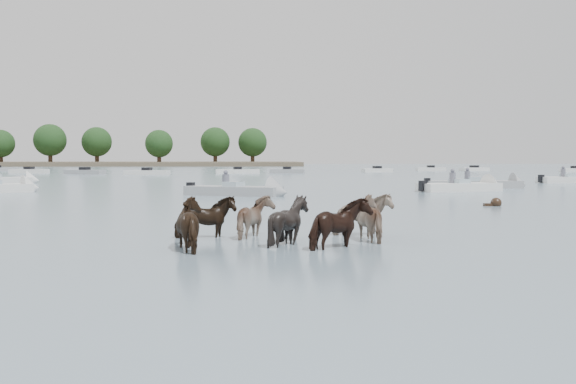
{
  "coord_description": "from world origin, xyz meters",
  "views": [
    {
      "loc": [
        -1.3,
        -13.42,
        1.94
      ],
      "look_at": [
        -0.48,
        2.58,
        1.1
      ],
      "focal_mm": 40.55,
      "sensor_mm": 36.0,
      "label": 1
    }
  ],
  "objects": [
    {
      "name": "swimming_pony",
      "position": [
        8.41,
        12.31,
        0.1
      ],
      "size": [
        0.72,
        0.44,
        0.44
      ],
      "color": "black",
      "rests_on": "ground"
    },
    {
      "name": "ground",
      "position": [
        0.0,
        0.0,
        0.0
      ],
      "size": [
        400.0,
        400.0,
        0.0
      ],
      "primitive_type": "plane",
      "color": "slate",
      "rests_on": "ground"
    },
    {
      "name": "motorboat_f",
      "position": [
        -20.15,
        37.15,
        0.23
      ],
      "size": [
        5.86,
        3.13,
        1.92
      ],
      "rotation": [
        0.0,
        0.0,
        0.29
      ],
      "color": "silver",
      "rests_on": "ground"
    },
    {
      "name": "distant_flotilla",
      "position": [
        -0.57,
        74.28,
        0.26
      ],
      "size": [
        108.43,
        26.12,
        0.93
      ],
      "color": "silver",
      "rests_on": "ground"
    },
    {
      "name": "motorboat_d",
      "position": [
        11.37,
        24.17,
        0.23
      ],
      "size": [
        5.69,
        3.27,
        1.92
      ],
      "rotation": [
        0.0,
        0.0,
        0.33
      ],
      "color": "silver",
      "rests_on": "ground"
    },
    {
      "name": "pony_herd",
      "position": [
        -0.51,
        1.51,
        0.44
      ],
      "size": [
        5.76,
        3.68,
        1.31
      ],
      "color": "black",
      "rests_on": "ground"
    },
    {
      "name": "motorboat_b",
      "position": [
        -1.68,
        19.98,
        0.23
      ],
      "size": [
        5.65,
        3.62,
        1.92
      ],
      "rotation": [
        0.0,
        0.0,
        -0.4
      ],
      "color": "gray",
      "rests_on": "ground"
    },
    {
      "name": "motorboat_a",
      "position": [
        -15.32,
        24.0,
        0.23
      ],
      "size": [
        4.7,
        3.72,
        1.92
      ],
      "rotation": [
        0.0,
        0.0,
        0.55
      ],
      "color": "silver",
      "rests_on": "ground"
    },
    {
      "name": "motorboat_e",
      "position": [
        23.98,
        36.36,
        0.23
      ],
      "size": [
        5.45,
        2.47,
        1.92
      ],
      "rotation": [
        0.0,
        0.0,
        0.17
      ],
      "color": "silver",
      "rests_on": "ground"
    },
    {
      "name": "motorboat_c",
      "position": [
        13.67,
        27.86,
        0.22
      ],
      "size": [
        6.68,
        1.69,
        1.92
      ],
      "rotation": [
        0.0,
        0.0,
        -0.01
      ],
      "color": "gray",
      "rests_on": "ground"
    }
  ]
}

